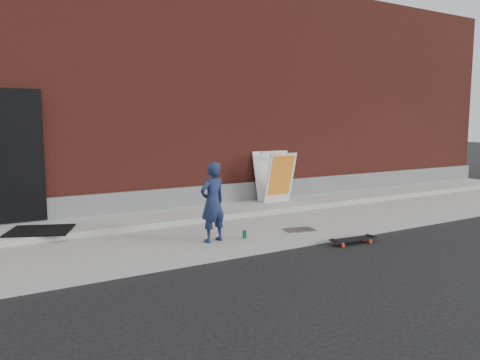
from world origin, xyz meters
TOP-DOWN VIEW (x-y plane):
  - ground at (0.00, 0.00)m, footprint 80.00×80.00m
  - sidewalk at (0.00, 1.50)m, footprint 20.00×3.00m
  - apron at (0.00, 2.40)m, footprint 20.00×1.20m
  - building at (-0.00, 6.99)m, footprint 20.00×8.10m
  - child at (-0.06, 0.53)m, footprint 0.50×0.38m
  - skateboard at (2.10, -0.27)m, footprint 0.82×0.28m
  - pizza_sign at (2.52, 2.57)m, footprint 0.68×0.80m
  - soda_can at (0.46, 0.45)m, footprint 0.07×0.07m
  - doormat at (-2.30, 2.16)m, footprint 1.16×1.07m
  - utility_plate at (1.55, 0.44)m, footprint 0.55×0.42m

SIDE VIEW (x-z plane):
  - ground at x=0.00m, z-range 0.00..0.00m
  - skateboard at x=2.10m, z-range 0.03..0.12m
  - sidewalk at x=0.00m, z-range 0.00..0.15m
  - utility_plate at x=1.55m, z-range 0.15..0.16m
  - apron at x=0.00m, z-range 0.15..0.25m
  - soda_can at x=0.46m, z-range 0.15..0.27m
  - doormat at x=-2.30m, z-range 0.25..0.28m
  - child at x=-0.06m, z-range 0.15..1.37m
  - pizza_sign at x=2.52m, z-range 0.25..1.35m
  - building at x=0.00m, z-range 0.00..5.00m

